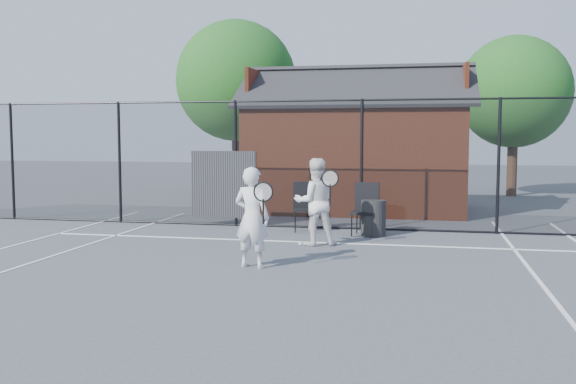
% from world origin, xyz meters
% --- Properties ---
extents(ground, '(80.00, 80.00, 0.00)m').
position_xyz_m(ground, '(0.00, 0.00, 0.00)').
color(ground, '#42484C').
rests_on(ground, ground).
extents(court_lines, '(11.02, 18.00, 0.01)m').
position_xyz_m(court_lines, '(0.00, -1.32, 0.01)').
color(court_lines, silver).
rests_on(court_lines, ground).
extents(fence, '(22.04, 3.00, 3.00)m').
position_xyz_m(fence, '(-0.30, 5.00, 1.45)').
color(fence, black).
rests_on(fence, ground).
extents(clubhouse, '(6.50, 4.36, 4.19)m').
position_xyz_m(clubhouse, '(0.50, 9.00, 1.61)').
color(clubhouse, brown).
rests_on(clubhouse, ground).
extents(tree_left, '(4.48, 4.48, 6.44)m').
position_xyz_m(tree_left, '(-4.50, 13.50, 4.19)').
color(tree_left, '#321F14').
rests_on(tree_left, ground).
extents(tree_right, '(3.97, 3.97, 5.70)m').
position_xyz_m(tree_right, '(5.50, 14.50, 3.71)').
color(tree_right, '#321F14').
rests_on(tree_right, ground).
extents(player_front, '(0.78, 0.60, 1.66)m').
position_xyz_m(player_front, '(-0.34, 0.37, 0.83)').
color(player_front, silver).
rests_on(player_front, ground).
extents(player_back, '(1.02, 0.91, 1.72)m').
position_xyz_m(player_back, '(0.31, 2.71, 0.86)').
color(player_back, white).
rests_on(player_back, ground).
extents(chair_left, '(0.62, 0.64, 1.09)m').
position_xyz_m(chair_left, '(-0.22, 4.48, 0.54)').
color(chair_left, black).
rests_on(chair_left, ground).
extents(chair_right, '(0.61, 0.63, 1.12)m').
position_xyz_m(chair_right, '(1.16, 4.10, 0.56)').
color(chair_right, black).
rests_on(chair_right, ground).
extents(waste_bin, '(0.62, 0.62, 0.78)m').
position_xyz_m(waste_bin, '(1.35, 4.10, 0.39)').
color(waste_bin, black).
rests_on(waste_bin, ground).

